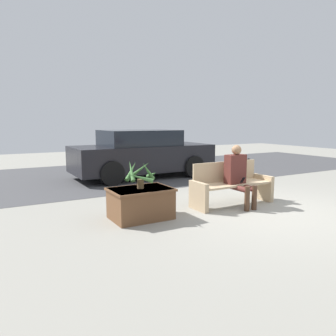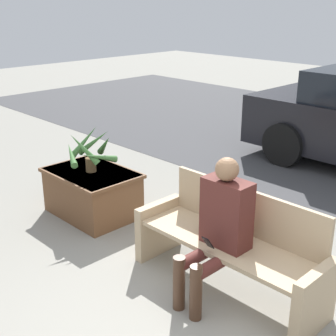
# 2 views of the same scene
# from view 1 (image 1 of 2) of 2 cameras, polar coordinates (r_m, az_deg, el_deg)

# --- Properties ---
(ground_plane) EXTENTS (30.00, 30.00, 0.00)m
(ground_plane) POSITION_cam_1_polar(r_m,az_deg,el_deg) (6.72, 17.19, -7.21)
(ground_plane) COLOR gray
(road_surface) EXTENTS (20.00, 6.00, 0.01)m
(road_surface) POSITION_cam_1_polar(r_m,az_deg,el_deg) (11.40, -4.55, -0.67)
(road_surface) COLOR #424244
(road_surface) RESTS_ON ground_plane
(bench) EXTENTS (1.83, 0.56, 0.89)m
(bench) POSITION_cam_1_polar(r_m,az_deg,el_deg) (7.01, 10.89, -2.85)
(bench) COLOR tan
(bench) RESTS_ON ground_plane
(person_seated) EXTENTS (0.42, 0.63, 1.26)m
(person_seated) POSITION_cam_1_polar(r_m,az_deg,el_deg) (6.83, 12.13, -0.90)
(person_seated) COLOR #51231E
(person_seated) RESTS_ON ground_plane
(planter_box) EXTENTS (1.09, 0.78, 0.55)m
(planter_box) POSITION_cam_1_polar(r_m,az_deg,el_deg) (5.92, -4.78, -5.99)
(planter_box) COLOR brown
(planter_box) RESTS_ON ground_plane
(potted_plant) EXTENTS (0.60, 0.62, 0.51)m
(potted_plant) POSITION_cam_1_polar(r_m,az_deg,el_deg) (5.81, -4.84, -1.03)
(potted_plant) COLOR brown
(potted_plant) RESTS_ON planter_box
(parked_car) EXTENTS (4.32, 1.98, 1.47)m
(parked_car) POSITION_cam_1_polar(r_m,az_deg,el_deg) (10.29, -4.59, 2.49)
(parked_car) COLOR black
(parked_car) RESTS_ON ground_plane
(bollard_post) EXTENTS (0.11, 0.11, 0.70)m
(bollard_post) POSITION_cam_1_polar(r_m,az_deg,el_deg) (9.67, 13.73, -0.25)
(bollard_post) COLOR black
(bollard_post) RESTS_ON ground_plane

